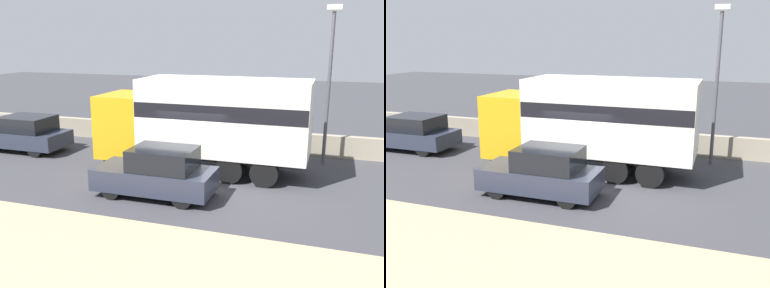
# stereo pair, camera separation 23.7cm
# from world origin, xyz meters

# --- Properties ---
(ground_plane) EXTENTS (80.00, 80.00, 0.00)m
(ground_plane) POSITION_xyz_m (0.00, 0.00, 0.00)
(ground_plane) COLOR #38383D
(dirt_shoulder_foreground) EXTENTS (60.00, 5.61, 0.04)m
(dirt_shoulder_foreground) POSITION_xyz_m (0.00, -6.00, 0.02)
(dirt_shoulder_foreground) COLOR tan
(dirt_shoulder_foreground) RESTS_ON ground_plane
(stone_wall_backdrop) EXTENTS (60.00, 0.35, 0.94)m
(stone_wall_backdrop) POSITION_xyz_m (0.00, 5.65, 0.47)
(stone_wall_backdrop) COLOR gray
(stone_wall_backdrop) RESTS_ON ground_plane
(street_lamp) EXTENTS (0.56, 0.28, 6.24)m
(street_lamp) POSITION_xyz_m (4.47, 4.46, 3.66)
(street_lamp) COLOR #4C4C51
(street_lamp) RESTS_ON ground_plane
(box_truck) EXTENTS (8.00, 2.52, 3.56)m
(box_truck) POSITION_xyz_m (0.23, 1.93, 2.06)
(box_truck) COLOR gold
(box_truck) RESTS_ON ground_plane
(car_hatchback) EXTENTS (3.89, 1.73, 1.63)m
(car_hatchback) POSITION_xyz_m (-0.51, -1.12, 0.79)
(car_hatchback) COLOR #282D3D
(car_hatchback) RESTS_ON ground_plane
(car_sedan_second) EXTENTS (4.18, 1.90, 1.60)m
(car_sedan_second) POSITION_xyz_m (-8.55, 2.30, 0.79)
(car_sedan_second) COLOR #282D3D
(car_sedan_second) RESTS_ON ground_plane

